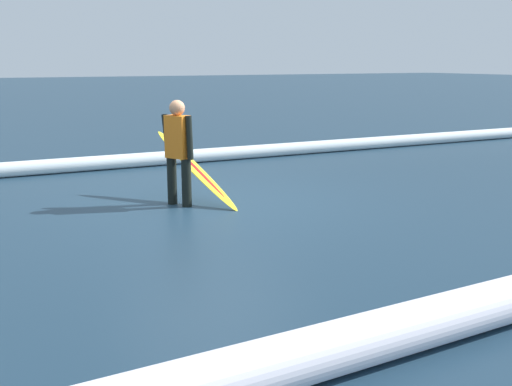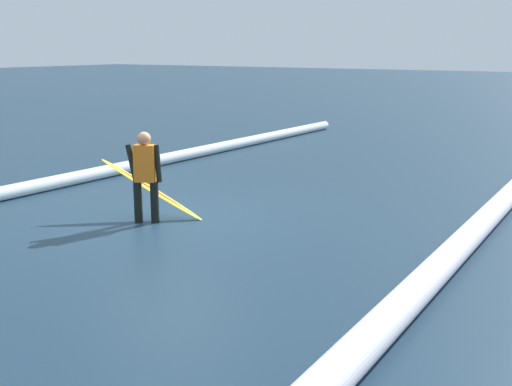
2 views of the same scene
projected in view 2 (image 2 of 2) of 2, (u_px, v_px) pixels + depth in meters
ground_plane at (169, 216)px, 11.04m from camera, size 141.83×141.83×0.00m
surfer at (145, 172)px, 10.49m from camera, size 0.34×0.56×1.51m
surfboard at (151, 189)px, 10.92m from camera, size 0.75×1.83×0.99m
wave_crest_foreground at (49, 184)px, 13.02m from camera, size 23.95×0.79×0.28m
wave_crest_midground at (473, 233)px, 9.42m from camera, size 14.34×0.71×0.36m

